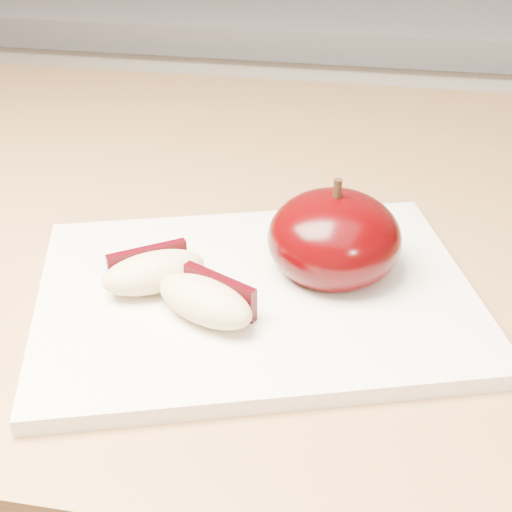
# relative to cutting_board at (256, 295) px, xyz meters

# --- Properties ---
(back_cabinet) EXTENTS (2.40, 0.62, 0.94)m
(back_cabinet) POSITION_rel_cutting_board_xyz_m (0.04, 0.84, -0.44)
(back_cabinet) COLOR silver
(back_cabinet) RESTS_ON ground
(cutting_board) EXTENTS (0.33, 0.29, 0.01)m
(cutting_board) POSITION_rel_cutting_board_xyz_m (0.00, 0.00, 0.00)
(cutting_board) COLOR white
(cutting_board) RESTS_ON island_counter
(apple_half) EXTENTS (0.10, 0.10, 0.08)m
(apple_half) POSITION_rel_cutting_board_xyz_m (0.05, 0.03, 0.03)
(apple_half) COLOR #2E0001
(apple_half) RESTS_ON cutting_board
(apple_wedge_a) EXTENTS (0.08, 0.07, 0.03)m
(apple_wedge_a) POSITION_rel_cutting_board_xyz_m (-0.07, -0.01, 0.02)
(apple_wedge_a) COLOR beige
(apple_wedge_a) RESTS_ON cutting_board
(apple_wedge_b) EXTENTS (0.08, 0.06, 0.03)m
(apple_wedge_b) POSITION_rel_cutting_board_xyz_m (-0.02, -0.04, 0.02)
(apple_wedge_b) COLOR beige
(apple_wedge_b) RESTS_ON cutting_board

